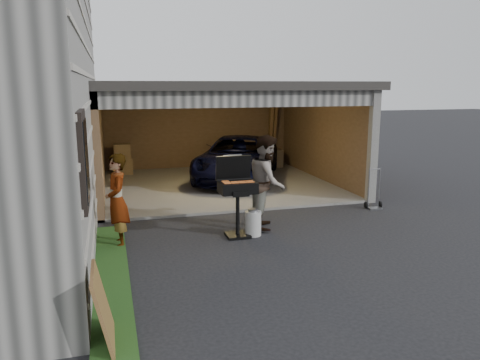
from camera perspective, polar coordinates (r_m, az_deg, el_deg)
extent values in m
plane|color=black|center=(7.23, 3.22, -11.50)|extent=(80.00, 80.00, 0.00)
cube|color=#193814|center=(5.98, -15.16, -16.80)|extent=(0.50, 8.00, 0.06)
cube|color=#605E59|center=(13.41, -2.77, -0.50)|extent=(6.50, 6.00, 0.06)
cube|color=#4D3824|center=(16.04, -5.19, 6.23)|extent=(6.50, 0.15, 2.70)
cube|color=#4D3824|center=(14.24, 9.78, 5.44)|extent=(0.15, 6.00, 2.70)
cube|color=#4D3824|center=(12.87, -16.78, 4.48)|extent=(0.15, 6.00, 2.70)
cube|color=#2D2B28|center=(13.11, -2.89, 11.43)|extent=(6.80, 6.30, 0.20)
cube|color=#474744|center=(10.29, 0.83, 9.85)|extent=(6.50, 0.16, 0.36)
cube|color=silver|center=(11.46, -0.94, 10.52)|extent=(6.00, 2.40, 0.06)
cube|color=#474744|center=(11.65, 15.90, 3.83)|extent=(0.20, 0.18, 2.70)
cube|color=brown|center=(15.19, -14.10, 1.67)|extent=(0.60, 0.50, 0.50)
cube|color=brown|center=(15.12, -14.19, 3.45)|extent=(0.50, 0.45, 0.45)
cube|color=brown|center=(16.01, 4.08, 2.67)|extent=(0.55, 0.50, 0.60)
cube|color=brown|center=(16.53, 4.01, 5.88)|extent=(0.24, 0.43, 2.20)
imported|color=black|center=(13.85, -0.30, 2.44)|extent=(3.77, 5.01, 1.27)
imported|color=silver|center=(8.46, -14.75, -2.48)|extent=(0.45, 0.64, 1.66)
imported|color=#4B221D|center=(9.29, 3.32, -0.22)|extent=(1.00, 1.11, 1.87)
cube|color=black|center=(8.92, -0.29, -6.74)|extent=(0.43, 0.43, 0.05)
cylinder|color=black|center=(8.80, -0.29, -4.04)|extent=(0.07, 0.07, 0.86)
cube|color=black|center=(8.68, -0.29, -0.89)|extent=(0.68, 0.47, 0.21)
cube|color=#59595B|center=(8.66, -0.29, -0.33)|extent=(0.62, 0.41, 0.02)
cube|color=black|center=(8.90, -0.81, 1.52)|extent=(0.68, 0.12, 0.47)
cylinder|color=beige|center=(8.94, 1.60, -5.31)|extent=(0.40, 0.40, 0.47)
cube|color=brown|center=(5.46, -16.31, -14.87)|extent=(0.22, 0.80, 0.88)
cube|color=slate|center=(11.28, 16.12, -3.33)|extent=(0.32, 0.22, 0.04)
cylinder|color=black|center=(11.28, 15.10, -2.95)|extent=(0.05, 0.16, 0.16)
cylinder|color=black|center=(11.43, 16.69, -2.85)|extent=(0.05, 0.16, 0.16)
cylinder|color=slate|center=(11.21, 15.41, -0.95)|extent=(0.03, 0.03, 0.92)
cylinder|color=slate|center=(11.32, 16.61, -0.89)|extent=(0.03, 0.03, 0.92)
cylinder|color=slate|center=(11.18, 16.14, 1.27)|extent=(0.26, 0.05, 0.03)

